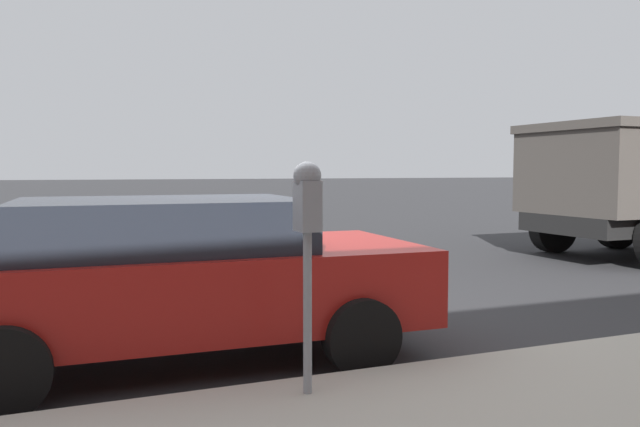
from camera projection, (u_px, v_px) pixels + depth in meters
ground_plane at (249, 326)px, 6.73m from camera, size 220.00×220.00×0.00m
parking_meter at (307, 217)px, 4.19m from camera, size 0.21×0.19×1.58m
car_red at (177, 273)px, 5.53m from camera, size 2.27×4.33×1.43m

